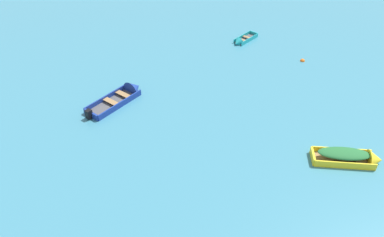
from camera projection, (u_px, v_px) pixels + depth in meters
The scene contains 4 objects.
rowboat_deep_blue_cluster_outer at pixel (125, 94), 26.11m from camera, with size 4.13×3.84×1.26m.
rowboat_yellow_outer_right at pixel (354, 157), 20.90m from camera, with size 3.91×2.17×1.11m.
rowboat_turquoise_far_left at pixel (241, 41), 32.77m from camera, with size 2.69×2.33×0.79m.
mooring_buoy_far_field at pixel (302, 61), 30.25m from camera, with size 0.37×0.37×0.37m, color orange.
Camera 1 is at (-3.67, -0.34, 14.59)m, focal length 36.01 mm.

